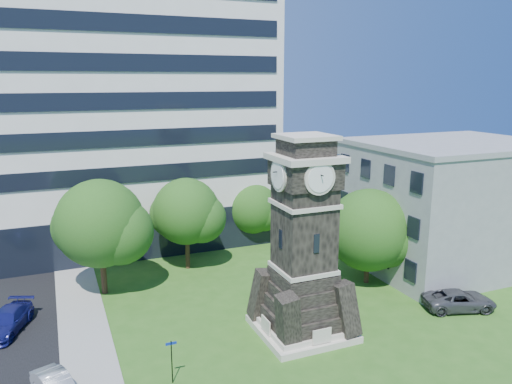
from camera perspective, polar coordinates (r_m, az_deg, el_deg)
name	(u,v)px	position (r m, az deg, el deg)	size (l,w,h in m)	color
ground	(271,357)	(29.57, 1.73, -18.38)	(160.00, 160.00, 0.00)	#2C5D1A
sidewalk	(87,348)	(31.93, -18.77, -16.53)	(3.00, 70.00, 0.06)	gray
clock_tower	(303,251)	(30.16, 5.45, -6.69)	(5.40, 5.40, 12.22)	beige
office_tall	(128,91)	(49.44, -14.38, 11.10)	(26.20, 15.11, 28.60)	white
office_low	(450,203)	(44.66, 21.27, -1.20)	(15.20, 12.20, 10.40)	#939698
car_street_north	(7,321)	(35.38, -26.59, -13.06)	(1.92, 4.72, 1.37)	navy
car_east_lot	(459,300)	(37.24, 22.20, -11.37)	(2.23, 4.83, 1.34)	#444549
park_bench	(297,330)	(31.25, 4.67, -15.41)	(2.05, 0.55, 1.06)	black
street_sign	(172,357)	(27.10, -9.62, -18.07)	(0.57, 0.06, 2.36)	black
tree_nw	(101,226)	(37.20, -17.24, -3.74)	(6.96, 6.33, 8.48)	#332114
tree_nc	(187,214)	(40.83, -7.87, -2.45)	(5.97, 5.42, 7.59)	#332114
tree_ne	(252,209)	(47.32, -0.45, -1.93)	(5.52, 5.02, 5.96)	#332114
tree_east	(370,232)	(38.72, 12.85, -4.47)	(6.88, 6.25, 7.34)	#332114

